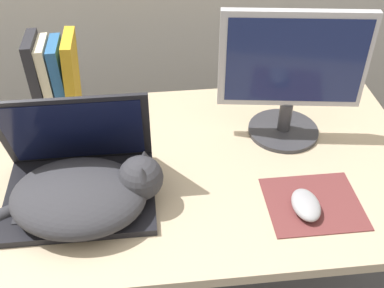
{
  "coord_description": "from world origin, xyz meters",
  "views": [
    {
      "loc": [
        -0.03,
        -0.59,
        1.57
      ],
      "look_at": [
        0.07,
        0.33,
        0.83
      ],
      "focal_mm": 45.0,
      "sensor_mm": 36.0,
      "label": 1
    }
  ],
  "objects_px": {
    "computer_mouse": "(306,205)",
    "book_row": "(56,78)",
    "cat": "(86,194)",
    "external_monitor": "(292,74)",
    "laptop": "(79,176)"
  },
  "relations": [
    {
      "from": "external_monitor",
      "to": "computer_mouse",
      "type": "height_order",
      "value": "external_monitor"
    },
    {
      "from": "laptop",
      "to": "external_monitor",
      "type": "xyz_separation_m",
      "value": [
        0.56,
        0.18,
        0.14
      ]
    },
    {
      "from": "cat",
      "to": "computer_mouse",
      "type": "xyz_separation_m",
      "value": [
        0.51,
        -0.05,
        -0.04
      ]
    },
    {
      "from": "cat",
      "to": "book_row",
      "type": "relative_size",
      "value": 1.78
    },
    {
      "from": "laptop",
      "to": "cat",
      "type": "xyz_separation_m",
      "value": [
        0.02,
        -0.07,
        0.01
      ]
    },
    {
      "from": "computer_mouse",
      "to": "external_monitor",
      "type": "bearing_deg",
      "value": 85.04
    },
    {
      "from": "computer_mouse",
      "to": "book_row",
      "type": "height_order",
      "value": "book_row"
    },
    {
      "from": "external_monitor",
      "to": "book_row",
      "type": "distance_m",
      "value": 0.67
    },
    {
      "from": "computer_mouse",
      "to": "book_row",
      "type": "xyz_separation_m",
      "value": [
        -0.61,
        0.47,
        0.1
      ]
    },
    {
      "from": "external_monitor",
      "to": "computer_mouse",
      "type": "distance_m",
      "value": 0.35
    },
    {
      "from": "laptop",
      "to": "external_monitor",
      "type": "relative_size",
      "value": 0.93
    },
    {
      "from": "laptop",
      "to": "external_monitor",
      "type": "bearing_deg",
      "value": 18.06
    },
    {
      "from": "laptop",
      "to": "cat",
      "type": "height_order",
      "value": "laptop"
    },
    {
      "from": "cat",
      "to": "external_monitor",
      "type": "height_order",
      "value": "external_monitor"
    },
    {
      "from": "laptop",
      "to": "external_monitor",
      "type": "height_order",
      "value": "external_monitor"
    }
  ]
}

